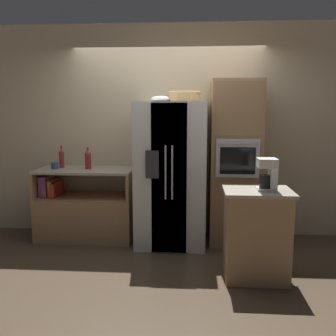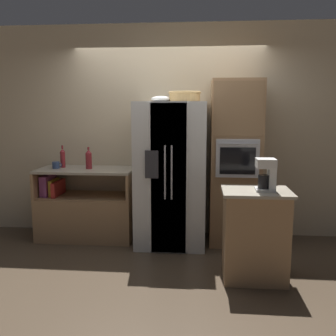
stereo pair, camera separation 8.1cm
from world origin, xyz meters
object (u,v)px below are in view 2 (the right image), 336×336
Objects in this scene: fruit_bowl at (161,99)px; bottle_tall at (63,158)px; mug at (56,165)px; bottle_short at (89,159)px; wicker_basket at (185,96)px; refrigerator at (171,174)px; wall_oven at (235,163)px; coffee_maker at (268,173)px.

fruit_bowl is 1.55m from bottle_tall.
mug is at bearing 176.32° from fruit_bowl.
bottle_short is at bearing -11.94° from bottle_tall.
wicker_basket is 1.39× the size of bottle_short.
bottle_short is (-1.25, 0.10, -0.80)m from wicker_basket.
bottle_tall is at bearing 168.06° from bottle_short.
refrigerator is 0.94m from fruit_bowl.
refrigerator is at bearing -172.63° from wall_oven.
fruit_bowl reaches higher than bottle_tall.
refrigerator is at bearing 0.46° from fruit_bowl.
coffee_maker reaches higher than mug.
mug is (-0.06, -0.09, -0.08)m from bottle_tall.
wicker_basket is (0.16, -0.00, 0.96)m from refrigerator.
bottle_short is (-1.88, -0.01, 0.03)m from wall_oven.
bottle_short is (-0.96, 0.10, -0.77)m from fruit_bowl.
coffee_maker is (2.10, -1.07, 0.03)m from bottle_short.
bottle_tall is at bearing 155.10° from coffee_maker.
wall_oven is 2.26m from bottle_tall.
wall_oven reaches higher than bottle_tall.
coffee_maker is at bearing -43.83° from refrigerator.
bottle_tall is 2.33× the size of mug.
wall_oven is 1.04m from wicker_basket.
wicker_basket is (-0.63, -0.11, 0.82)m from wall_oven.
wicker_basket is 3.11× the size of mug.
coffee_maker is (2.48, -1.15, 0.03)m from bottle_tall.
bottle_tall is at bearing 173.11° from refrigerator.
wicker_basket is at bearing -4.55° from bottle_short.
bottle_short is at bearing -179.81° from wall_oven.
refrigerator is 1.53m from mug.
mug is (-1.68, 0.09, -0.88)m from wicker_basket.
bottle_tall is (-1.62, 0.18, -0.80)m from wicker_basket.
fruit_bowl is at bearing -7.56° from bottle_tall.
refrigerator is at bearing 136.17° from coffee_maker.
fruit_bowl is 1.23m from bottle_short.
wall_oven reaches higher than coffee_maker.
wicker_basket is at bearing -3.10° from mug.
wall_oven is at bearing 7.37° from refrigerator.
coffee_maker is (1.01, -0.97, 0.19)m from refrigerator.
refrigerator reaches higher than bottle_tall.
fruit_bowl is (-0.92, -0.10, 0.79)m from wall_oven.
fruit_bowl is 1.67m from coffee_maker.
coffee_maker is at bearing -40.54° from fruit_bowl.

